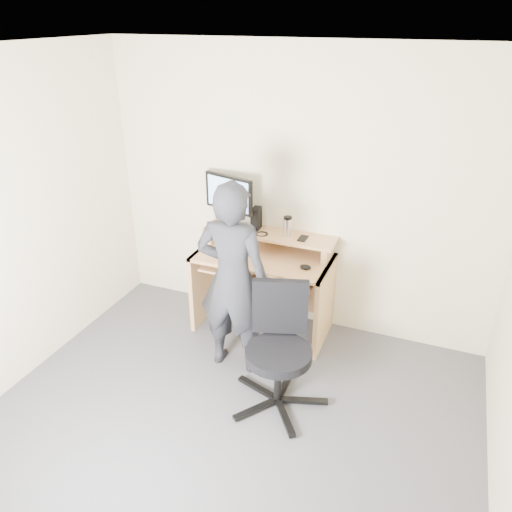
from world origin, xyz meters
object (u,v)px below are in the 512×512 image
Objects in this scene: monitor at (229,197)px; person at (233,280)px; desk at (266,272)px; office_chair at (279,343)px.

monitor is 0.31× the size of person.
person reaches higher than desk.
person is at bearing 133.97° from office_chair.
office_chair is at bearing -63.85° from desk.
person is at bearing -92.67° from desk.
desk is at bearing 5.45° from monitor.
person is (-0.03, -0.66, 0.26)m from desk.
person is (0.36, -0.73, -0.40)m from monitor.
office_chair is (0.83, -0.98, -0.69)m from monitor.
person is at bearing -48.18° from monitor.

